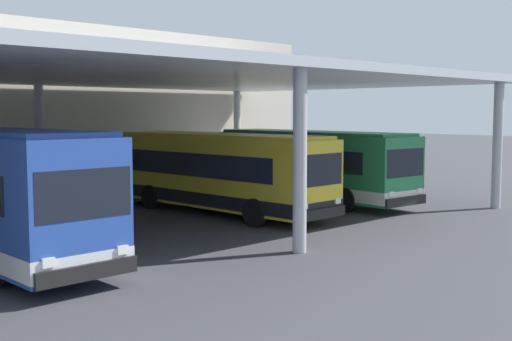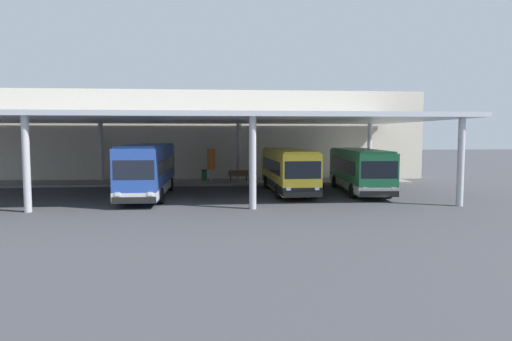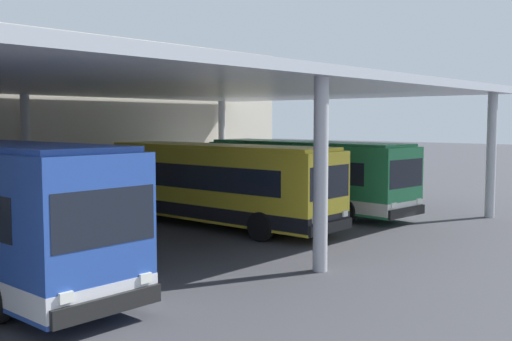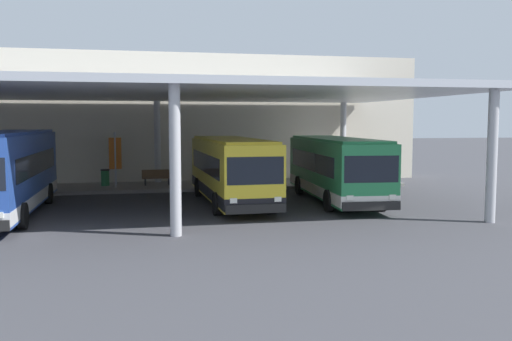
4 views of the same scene
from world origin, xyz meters
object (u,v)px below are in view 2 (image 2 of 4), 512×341
Objects in this scene: trash_bin at (204,175)px; banner_sign at (211,161)px; bus_middle_bay at (359,170)px; bench_waiting at (238,175)px; bus_nearest_bay at (148,170)px; bus_second_bay at (288,170)px.

trash_bin is 0.31× the size of banner_sign.
bus_middle_bay is 11.38m from bench_waiting.
bus_nearest_bay is 9.95m from bus_second_bay.
bus_nearest_bay is 10.80m from bench_waiting.
bus_second_bay and bus_middle_bay have the same top height.
bus_second_bay is at bearing -49.92° from trash_bin.
bus_middle_bay is (15.11, 0.99, -0.19)m from bus_nearest_bay.
trash_bin is at bearing 118.59° from banner_sign.
banner_sign reaches higher than bench_waiting.
bench_waiting is (6.59, 8.47, -1.18)m from bus_nearest_bay.
bus_second_bay is 9.84m from trash_bin.
bus_middle_bay reaches higher than trash_bin.
banner_sign is at bearing 148.78° from bus_middle_bay.
trash_bin is (-11.55, 7.80, -0.98)m from bus_middle_bay.
bus_middle_bay is 12.75m from banner_sign.
banner_sign is at bearing -159.76° from bench_waiting.
bench_waiting is 2.86m from banner_sign.
bus_nearest_bay reaches higher than bus_second_bay.
trash_bin is at bearing 130.08° from bus_second_bay.
bus_second_bay is 8.47m from banner_sign.
bus_nearest_bay is 1.06× the size of bus_middle_bay.
bus_nearest_bay is at bearing -127.86° from bench_waiting.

